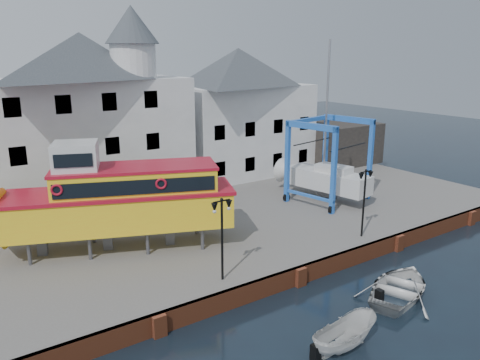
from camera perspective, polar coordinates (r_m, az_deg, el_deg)
ground at (r=25.30m, az=7.25°, el=-12.61°), size 140.00×140.00×0.00m
hardstanding at (r=33.38m, az=-5.31°, el=-4.57°), size 44.00×22.00×1.00m
quay_wall at (r=25.14m, az=7.13°, el=-11.52°), size 44.00×0.47×1.00m
building_white_main at (r=36.69m, az=-18.05°, el=7.56°), size 14.00×8.30×14.00m
building_white_right at (r=43.26m, az=-0.20°, el=8.36°), size 12.00×8.00×11.20m
shed_dark at (r=48.63m, az=10.98°, el=4.56°), size 8.00×7.00×4.00m
lamp_post_left at (r=22.27m, az=-2.23°, el=-4.71°), size 1.12×0.32×4.20m
lamp_post_right at (r=28.60m, az=15.00°, el=-0.70°), size 1.12×0.32×4.20m
tour_boat at (r=26.89m, az=-16.10°, el=-2.35°), size 14.48×8.37×6.20m
travel_lift at (r=35.96m, az=9.79°, el=0.84°), size 6.20×8.00×11.73m
motorboat_a at (r=20.95m, az=12.52°, el=-19.35°), size 3.61×1.54×1.36m
motorboat_b at (r=25.57m, az=18.88°, el=-13.06°), size 6.07×5.23×1.06m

